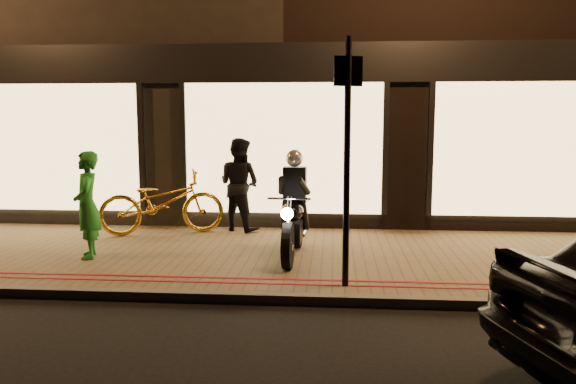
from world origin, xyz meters
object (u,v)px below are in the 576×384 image
Objects in this scene: motorcycle at (294,216)px; bicycle_gold at (162,202)px; sign_post at (347,150)px; person_green at (87,205)px.

motorcycle reaches higher than bicycle_gold.
sign_post is (0.74, -1.41, 1.06)m from motorcycle.
sign_post is 4.01m from person_green.
sign_post is 1.90× the size of person_green.
sign_post is at bearing -151.31° from bicycle_gold.
bicycle_gold is (-2.44, 1.43, -0.05)m from motorcycle.
motorcycle reaches higher than person_green.
motorcycle is 1.91m from sign_post.
motorcycle is 0.65× the size of sign_post.
person_green is (-3.76, 1.10, -0.89)m from sign_post.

